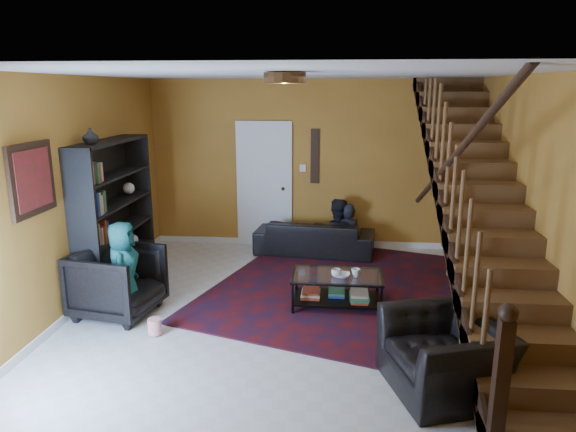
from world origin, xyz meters
name	(u,v)px	position (x,y,z in m)	size (l,w,h in m)	color
floor	(291,311)	(0.00, 0.00, 0.00)	(5.50, 5.50, 0.00)	beige
room	(210,267)	(-1.33, 1.33, 0.05)	(5.50, 5.50, 5.50)	#BB7F29
staircase	(481,203)	(2.12, 0.00, 1.40)	(0.95, 5.02, 3.18)	brown
bookshelf	(116,218)	(-2.40, 0.60, 0.96)	(0.35, 1.80, 2.00)	black
door	(264,187)	(-0.70, 2.73, 1.02)	(0.82, 0.05, 2.05)	silver
framed_picture	(32,179)	(-2.57, -0.90, 1.75)	(0.04, 0.74, 0.74)	maroon
wall_hanging	(315,156)	(0.15, 2.73, 1.55)	(0.14, 0.03, 0.90)	black
ceiling_fixture	(285,78)	(0.00, -0.80, 2.74)	(0.40, 0.40, 0.10)	#3F2814
rug	(345,287)	(0.66, 0.81, 0.01)	(3.32, 3.79, 0.02)	#460C0D
sofa	(315,237)	(0.18, 2.30, 0.28)	(1.91, 0.75, 0.56)	black
armchair_left	(118,282)	(-2.05, -0.27, 0.41)	(0.88, 0.90, 0.82)	black
armchair_right	(444,355)	(1.50, -1.53, 0.33)	(1.03, 0.90, 0.67)	black
person_adult_a	(346,242)	(0.70, 2.35, 0.20)	(0.47, 0.31, 1.30)	black
person_adult_b	(336,239)	(0.54, 2.35, 0.23)	(0.66, 0.52, 1.37)	black
person_child	(124,270)	(-1.95, -0.30, 0.58)	(0.57, 0.37, 1.16)	#19625D
coffee_table	(337,288)	(0.55, 0.20, 0.24)	(1.11, 0.65, 0.42)	black
cup_a	(336,273)	(0.53, 0.13, 0.47)	(0.12, 0.12, 0.09)	#999999
cup_b	(356,273)	(0.77, 0.14, 0.47)	(0.11, 0.11, 0.10)	#999999
bowl	(342,275)	(0.60, 0.12, 0.45)	(0.20, 0.20, 0.05)	#999999
vase	(90,136)	(-2.41, 0.10, 2.10)	(0.18, 0.18, 0.19)	#999999
popcorn_bucket	(155,326)	(-1.44, -0.76, 0.11)	(0.15, 0.15, 0.17)	red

